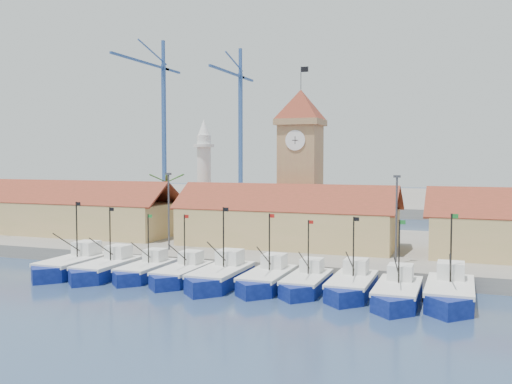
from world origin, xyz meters
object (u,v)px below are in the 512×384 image
at_px(clock_tower, 301,160).
at_px(boat_5, 266,281).
at_px(boat_0, 71,267).
at_px(minaret, 204,175).

bearing_deg(clock_tower, boat_5, -82.23).
bearing_deg(boat_0, minaret, 82.68).
distance_m(boat_0, minaret, 27.36).
height_order(boat_0, boat_5, boat_0).
xyz_separation_m(boat_5, clock_tower, (-3.11, 22.77, 11.20)).
height_order(boat_5, clock_tower, clock_tower).
bearing_deg(boat_5, clock_tower, 97.77).
distance_m(boat_0, clock_tower, 31.91).
relative_size(boat_5, minaret, 0.60).
bearing_deg(clock_tower, boat_0, -127.71).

